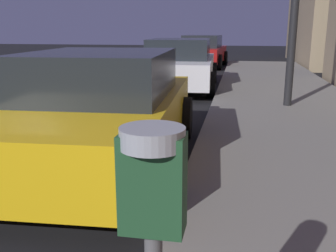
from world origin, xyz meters
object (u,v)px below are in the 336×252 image
Objects in this scene: car_yellow_cab at (101,109)px; car_white at (180,64)px; parking_meter at (153,226)px; car_red at (203,51)px.

car_yellow_cab is 0.94× the size of car_white.
car_white is (0.00, 6.51, 0.01)m from car_yellow_cab.
parking_meter is 0.31× the size of car_red.
car_white and car_red have the same top height.
car_white is (-1.48, 10.02, -0.40)m from parking_meter.
parking_meter is 0.28× the size of car_white.
car_red is at bearing 95.04° from parking_meter.
car_white is 6.78m from car_red.
parking_meter and car_red have the same top height.
parking_meter is at bearing -84.96° from car_red.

